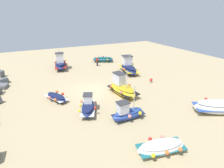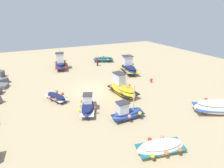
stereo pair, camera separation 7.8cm
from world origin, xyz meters
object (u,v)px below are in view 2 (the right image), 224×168
at_px(fishing_boat_1, 127,113).
at_px(fishing_boat_8, 61,63).
at_px(fishing_boat_0, 103,59).
at_px(fishing_boat_6, 56,97).
at_px(mooring_buoy_1, 151,80).
at_px(fishing_boat_4, 122,88).
at_px(fishing_boat_7, 218,107).
at_px(person_walking, 97,61).
at_px(fishing_boat_3, 88,107).
at_px(fishing_boat_5, 128,67).
at_px(fishing_boat_2, 161,147).

relative_size(fishing_boat_1, fishing_boat_8, 0.59).
bearing_deg(fishing_boat_0, fishing_boat_8, 32.41).
distance_m(fishing_boat_0, fishing_boat_8, 8.23).
distance_m(fishing_boat_6, mooring_buoy_1, 12.53).
relative_size(fishing_boat_4, fishing_boat_7, 0.93).
xyz_separation_m(fishing_boat_0, fishing_boat_4, (-14.46, 3.80, 0.29)).
xyz_separation_m(fishing_boat_1, person_walking, (16.99, -3.83, 0.35)).
distance_m(fishing_boat_3, fishing_boat_5, 13.09).
distance_m(fishing_boat_0, fishing_boat_7, 22.23).
relative_size(fishing_boat_1, fishing_boat_4, 0.70).
height_order(fishing_boat_5, fishing_boat_8, fishing_boat_8).
xyz_separation_m(fishing_boat_3, mooring_buoy_1, (3.72, -10.24, -0.19)).
bearing_deg(fishing_boat_8, fishing_boat_7, 36.41).
bearing_deg(fishing_boat_2, fishing_boat_7, -156.84).
distance_m(fishing_boat_4, fishing_boat_5, 8.22).
distance_m(fishing_boat_2, fishing_boat_8, 23.05).
bearing_deg(fishing_boat_4, fishing_boat_6, 69.91).
distance_m(fishing_boat_0, person_walking, 3.10).
relative_size(fishing_boat_2, person_walking, 2.24).
height_order(fishing_boat_7, person_walking, person_walking).
distance_m(fishing_boat_4, fishing_boat_7, 9.82).
xyz_separation_m(fishing_boat_1, fishing_boat_5, (11.48, -6.89, 0.24)).
relative_size(fishing_boat_3, fishing_boat_5, 0.67).
xyz_separation_m(fishing_boat_3, fishing_boat_7, (-5.51, -11.04, 0.06)).
height_order(fishing_boat_2, fishing_boat_8, fishing_boat_8).
bearing_deg(fishing_boat_2, fishing_boat_1, -78.63).
height_order(fishing_boat_2, fishing_boat_7, fishing_boat_7).
relative_size(fishing_boat_6, fishing_boat_8, 0.60).
bearing_deg(fishing_boat_3, fishing_boat_1, -110.95).
bearing_deg(mooring_buoy_1, fishing_boat_3, 109.97).
bearing_deg(fishing_boat_1, fishing_boat_6, -52.93).
distance_m(fishing_boat_3, fishing_boat_4, 5.33).
bearing_deg(fishing_boat_6, fishing_boat_0, 114.31).
bearing_deg(fishing_boat_8, fishing_boat_2, 15.64).
relative_size(fishing_boat_4, person_walking, 2.75).
distance_m(fishing_boat_2, mooring_buoy_1, 13.26).
distance_m(fishing_boat_4, mooring_buoy_1, 5.61).
distance_m(fishing_boat_2, fishing_boat_6, 12.20).
height_order(fishing_boat_1, fishing_boat_8, fishing_boat_8).
distance_m(fishing_boat_4, fishing_boat_6, 7.38).
distance_m(fishing_boat_1, fishing_boat_6, 8.25).
bearing_deg(fishing_boat_7, fishing_boat_2, 38.58).
relative_size(fishing_boat_4, mooring_buoy_1, 7.63).
bearing_deg(fishing_boat_4, fishing_boat_3, 107.07).
bearing_deg(fishing_boat_0, fishing_boat_6, 75.34).
xyz_separation_m(fishing_boat_2, fishing_boat_4, (9.38, -2.10, 0.39)).
xyz_separation_m(fishing_boat_2, person_walking, (21.58, -3.83, 0.56)).
height_order(fishing_boat_2, fishing_boat_3, fishing_boat_3).
xyz_separation_m(fishing_boat_4, fishing_boat_5, (6.69, -4.79, 0.07)).
bearing_deg(person_walking, fishing_boat_8, -110.58).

